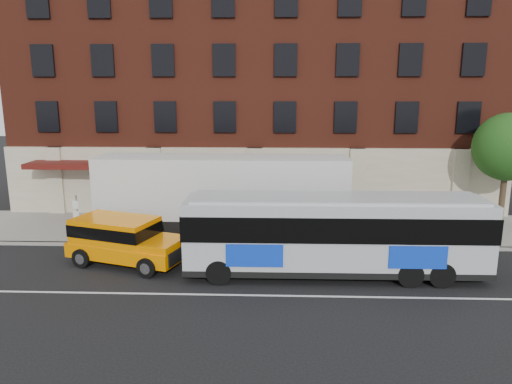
{
  "coord_description": "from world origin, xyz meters",
  "views": [
    {
      "loc": [
        1.09,
        -16.07,
        7.58
      ],
      "look_at": [
        0.3,
        5.5,
        2.87
      ],
      "focal_mm": 33.44,
      "sensor_mm": 36.0,
      "label": 1
    }
  ],
  "objects_px": {
    "sign_pole": "(77,216)",
    "city_bus": "(335,232)",
    "street_tree": "(509,150)",
    "yellow_suv": "(122,238)",
    "shipping_container": "(223,198)"
  },
  "relations": [
    {
      "from": "sign_pole",
      "to": "shipping_container",
      "type": "relative_size",
      "value": 0.2
    },
    {
      "from": "sign_pole",
      "to": "city_bus",
      "type": "distance_m",
      "value": 12.63
    },
    {
      "from": "shipping_container",
      "to": "city_bus",
      "type": "bearing_deg",
      "value": -44.1
    },
    {
      "from": "city_bus",
      "to": "shipping_container",
      "type": "relative_size",
      "value": 0.96
    },
    {
      "from": "sign_pole",
      "to": "street_tree",
      "type": "distance_m",
      "value": 22.49
    },
    {
      "from": "shipping_container",
      "to": "street_tree",
      "type": "bearing_deg",
      "value": 7.15
    },
    {
      "from": "sign_pole",
      "to": "yellow_suv",
      "type": "relative_size",
      "value": 0.45
    },
    {
      "from": "city_bus",
      "to": "shipping_container",
      "type": "distance_m",
      "value": 7.12
    },
    {
      "from": "city_bus",
      "to": "sign_pole",
      "type": "bearing_deg",
      "value": 163.92
    },
    {
      "from": "street_tree",
      "to": "yellow_suv",
      "type": "distance_m",
      "value": 20.18
    },
    {
      "from": "city_bus",
      "to": "yellow_suv",
      "type": "height_order",
      "value": "city_bus"
    },
    {
      "from": "sign_pole",
      "to": "city_bus",
      "type": "bearing_deg",
      "value": -16.08
    },
    {
      "from": "yellow_suv",
      "to": "shipping_container",
      "type": "xyz_separation_m",
      "value": [
        4.02,
        3.96,
        0.91
      ]
    },
    {
      "from": "street_tree",
      "to": "yellow_suv",
      "type": "bearing_deg",
      "value": -162.94
    },
    {
      "from": "sign_pole",
      "to": "street_tree",
      "type": "relative_size",
      "value": 0.4
    }
  ]
}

